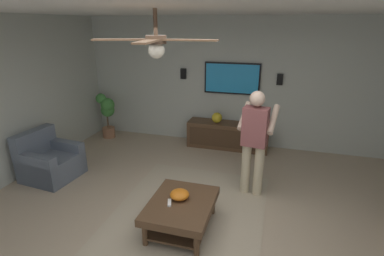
# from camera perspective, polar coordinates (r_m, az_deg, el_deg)

# --- Properties ---
(ground_plane) EXTENTS (8.02, 8.02, 0.00)m
(ground_plane) POSITION_cam_1_polar(r_m,az_deg,el_deg) (3.99, 0.80, -20.04)
(ground_plane) COLOR tan
(wall_back_tv) EXTENTS (0.10, 6.88, 2.69)m
(wall_back_tv) POSITION_cam_1_polar(r_m,az_deg,el_deg) (6.40, 8.76, 8.51)
(wall_back_tv) COLOR #B2B7AD
(wall_back_tv) RESTS_ON ground
(ceiling_slab) EXTENTS (6.64, 6.88, 0.10)m
(ceiling_slab) POSITION_cam_1_polar(r_m,az_deg,el_deg) (3.08, 1.06, 23.20)
(ceiling_slab) COLOR white
(area_rug) EXTENTS (2.88, 2.06, 0.01)m
(area_rug) POSITION_cam_1_polar(r_m,az_deg,el_deg) (4.26, -1.17, -16.96)
(area_rug) COLOR tan
(area_rug) RESTS_ON ground
(armchair) EXTENTS (0.87, 0.88, 0.82)m
(armchair) POSITION_cam_1_polar(r_m,az_deg,el_deg) (5.70, -25.60, -5.92)
(armchair) COLOR slate
(armchair) RESTS_ON ground
(coffee_table) EXTENTS (1.00, 0.80, 0.40)m
(coffee_table) POSITION_cam_1_polar(r_m,az_deg,el_deg) (3.94, -2.09, -15.22)
(coffee_table) COLOR #513823
(coffee_table) RESTS_ON ground
(media_console) EXTENTS (0.45, 1.70, 0.55)m
(media_console) POSITION_cam_1_polar(r_m,az_deg,el_deg) (6.39, 6.85, -1.41)
(media_console) COLOR #513823
(media_console) RESTS_ON ground
(tv) EXTENTS (0.05, 1.15, 0.65)m
(tv) POSITION_cam_1_polar(r_m,az_deg,el_deg) (6.31, 7.66, 9.40)
(tv) COLOR black
(person_standing) EXTENTS (0.59, 0.60, 1.64)m
(person_standing) POSITION_cam_1_polar(r_m,az_deg,el_deg) (4.51, 11.92, -1.82)
(person_standing) COLOR #C6B793
(person_standing) RESTS_ON ground
(potted_plant_tall) EXTENTS (0.36, 0.41, 1.06)m
(potted_plant_tall) POSITION_cam_1_polar(r_m,az_deg,el_deg) (7.03, -15.97, 3.02)
(potted_plant_tall) COLOR #9E6B4C
(potted_plant_tall) RESTS_ON ground
(bowl) EXTENTS (0.25, 0.25, 0.11)m
(bowl) POSITION_cam_1_polar(r_m,az_deg,el_deg) (3.92, -2.40, -12.62)
(bowl) COLOR orange
(bowl) RESTS_ON coffee_table
(remote_white) EXTENTS (0.16, 0.09, 0.02)m
(remote_white) POSITION_cam_1_polar(r_m,az_deg,el_deg) (3.85, -4.35, -14.09)
(remote_white) COLOR white
(remote_white) RESTS_ON coffee_table
(vase_round) EXTENTS (0.22, 0.22, 0.22)m
(vase_round) POSITION_cam_1_polar(r_m,az_deg,el_deg) (6.27, 4.79, 1.98)
(vase_round) COLOR gold
(vase_round) RESTS_ON media_console
(wall_speaker_left) EXTENTS (0.06, 0.12, 0.22)m
(wall_speaker_left) POSITION_cam_1_polar(r_m,az_deg,el_deg) (6.25, 16.49, 8.92)
(wall_speaker_left) COLOR black
(wall_speaker_right) EXTENTS (0.06, 0.12, 0.22)m
(wall_speaker_right) POSITION_cam_1_polar(r_m,az_deg,el_deg) (6.55, -1.65, 10.35)
(wall_speaker_right) COLOR black
(ceiling_fan) EXTENTS (1.18, 1.19, 0.46)m
(ceiling_fan) POSITION_cam_1_polar(r_m,az_deg,el_deg) (2.97, -7.04, 15.90)
(ceiling_fan) COLOR #4C3828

